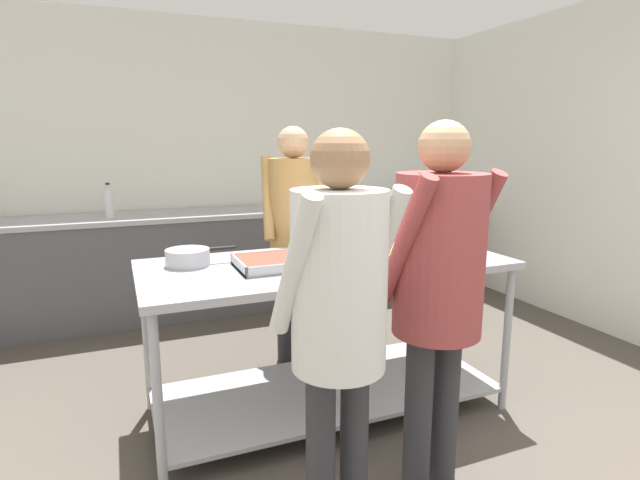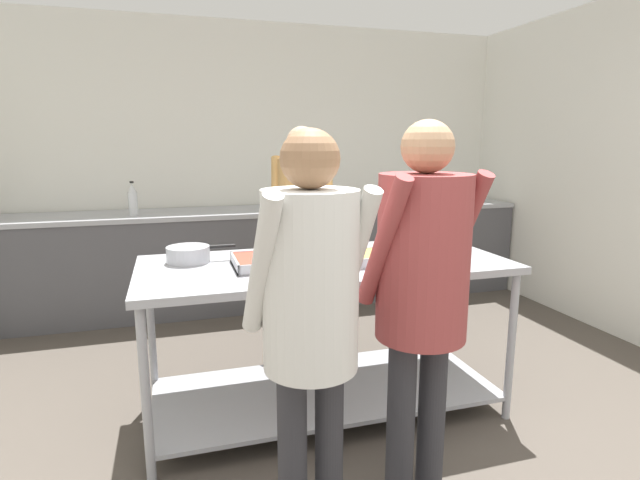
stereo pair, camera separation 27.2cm
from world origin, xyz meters
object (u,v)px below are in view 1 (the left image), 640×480
Objects in this scene: cook_behind_counter at (294,219)px; broccoli_bowl at (441,242)px; water_bottle at (109,202)px; sauce_pan at (188,257)px; guest_serving_left at (339,299)px; plate_stack at (414,249)px; serving_tray_vegetables at (275,262)px; serving_tray_roast at (364,258)px; guest_serving_right at (438,274)px.

broccoli_bowl is at bearing -39.17° from cook_behind_counter.
broccoli_bowl is at bearing -44.09° from water_bottle.
sauce_pan is 1.15m from guest_serving_left.
cook_behind_counter is (-0.76, 0.62, 0.10)m from broccoli_bowl.
plate_stack is 1.19× the size of broccoli_bowl.
sauce_pan is 0.23× the size of cook_behind_counter.
serving_tray_roast is (0.48, -0.08, -0.00)m from serving_tray_vegetables.
serving_tray_vegetables is 0.87m from guest_serving_left.
serving_tray_roast is at bearing -57.87° from water_bottle.
broccoli_bowl reaches higher than serving_tray_vegetables.
plate_stack is 0.14× the size of guest_serving_right.
water_bottle is at bearing 105.30° from guest_serving_left.
serving_tray_vegetables is 0.88m from plate_stack.
cook_behind_counter reaches higher than guest_serving_left.
sauce_pan is 1.96× the size of broccoli_bowl.
serving_tray_vegetables is 2.10× the size of broccoli_bowl.
water_bottle reaches higher than sauce_pan.
serving_tray_vegetables is at bearing 88.14° from guest_serving_left.
broccoli_bowl is 0.12× the size of guest_serving_right.
serving_tray_roast is at bearing -164.63° from plate_stack.
water_bottle reaches higher than plate_stack.
plate_stack is 0.14× the size of guest_serving_left.
sauce_pan reaches higher than broccoli_bowl.
guest_serving_left reaches higher than sauce_pan.
serving_tray_vegetables is 0.90m from guest_serving_right.
cook_behind_counter reaches higher than sauce_pan.
sauce_pan is 1.81m from water_bottle.
water_bottle is at bearing 112.22° from serving_tray_vegetables.
guest_serving_right is 0.99× the size of cook_behind_counter.
plate_stack is 0.90m from guest_serving_right.
serving_tray_roast is 2.20× the size of plate_stack.
guest_serving_right reaches higher than broccoli_bowl.
sauce_pan is 0.47m from serving_tray_vegetables.
plate_stack is 0.14× the size of cook_behind_counter.
serving_tray_roast is at bearing -9.04° from serving_tray_vegetables.
plate_stack is (1.30, -0.18, -0.03)m from sauce_pan.
broccoli_bowl is at bearing 53.70° from guest_serving_right.
water_bottle is at bearing 102.42° from sauce_pan.
sauce_pan is 0.75× the size of serving_tray_roast.
serving_tray_vegetables is 0.49m from serving_tray_roast.
serving_tray_roast is 0.66m from broccoli_bowl.
guest_serving_left reaches higher than serving_tray_roast.
guest_serving_left reaches higher than broccoli_bowl.
serving_tray_roast is at bearing -17.68° from sauce_pan.
guest_serving_left is 1.65m from cook_behind_counter.
guest_serving_left is (-1.15, -0.98, 0.06)m from broccoli_bowl.
cook_behind_counter is (0.78, 0.52, 0.08)m from sauce_pan.
guest_serving_left is 0.98× the size of guest_serving_right.
guest_serving_left reaches higher than water_bottle.
serving_tray_vegetables is 1.12m from broccoli_bowl.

